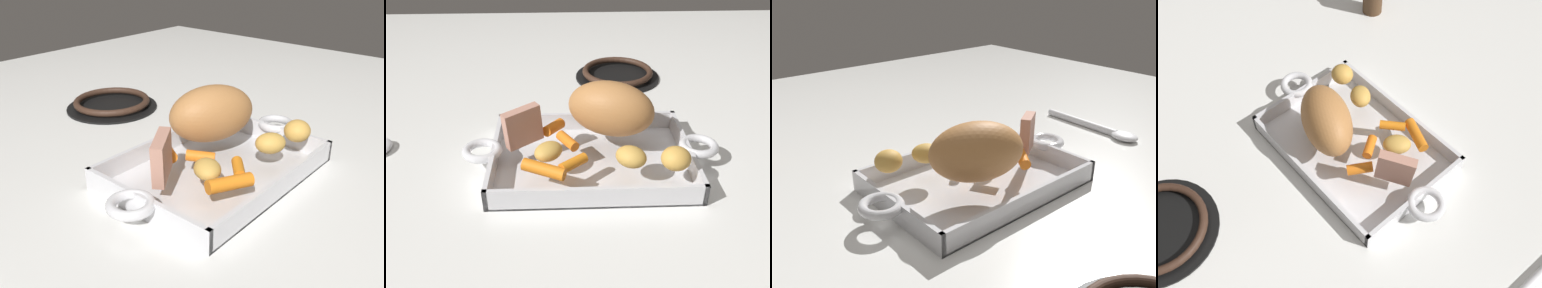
# 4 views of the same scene
# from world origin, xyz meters

# --- Properties ---
(ground_plane) EXTENTS (1.99, 1.99, 0.00)m
(ground_plane) POSITION_xyz_m (0.00, 0.00, 0.00)
(ground_plane) COLOR white
(roasting_dish) EXTENTS (0.45, 0.25, 0.04)m
(roasting_dish) POSITION_xyz_m (0.00, 0.00, 0.01)
(roasting_dish) COLOR silver
(roasting_dish) RESTS_ON ground_plane
(pork_roast) EXTENTS (0.18, 0.14, 0.10)m
(pork_roast) POSITION_xyz_m (0.04, 0.04, 0.09)
(pork_roast) COLOR #B2753F
(pork_roast) RESTS_ON roasting_dish
(roast_slice_thick) EXTENTS (0.07, 0.05, 0.07)m
(roast_slice_thick) POSITION_xyz_m (-0.12, 0.01, 0.07)
(roast_slice_thick) COLOR tan
(roast_slice_thick) RESTS_ON roasting_dish
(baby_carrot_long) EXTENTS (0.04, 0.05, 0.02)m
(baby_carrot_long) POSITION_xyz_m (-0.07, 0.05, 0.05)
(baby_carrot_long) COLOR orange
(baby_carrot_long) RESTS_ON roasting_dish
(baby_carrot_southwest) EXTENTS (0.05, 0.05, 0.02)m
(baby_carrot_southwest) POSITION_xyz_m (-0.03, -0.07, 0.05)
(baby_carrot_southwest) COLOR orange
(baby_carrot_southwest) RESTS_ON roasting_dish
(baby_carrot_southeast) EXTENTS (0.04, 0.05, 0.02)m
(baby_carrot_southeast) POSITION_xyz_m (-0.04, -0.00, 0.05)
(baby_carrot_southeast) COLOR orange
(baby_carrot_southeast) RESTS_ON roasting_dish
(baby_carrot_center_right) EXTENTS (0.07, 0.05, 0.02)m
(baby_carrot_center_right) POSITION_xyz_m (-0.08, -0.09, 0.05)
(baby_carrot_center_right) COLOR orange
(baby_carrot_center_right) RESTS_ON roasting_dish
(potato_golden_large) EXTENTS (0.07, 0.07, 0.03)m
(potato_golden_large) POSITION_xyz_m (-0.07, -0.04, 0.05)
(potato_golden_large) COLOR gold
(potato_golden_large) RESTS_ON roasting_dish
(potato_whole) EXTENTS (0.05, 0.05, 0.04)m
(potato_whole) POSITION_xyz_m (0.13, -0.08, 0.06)
(potato_whole) COLOR gold
(potato_whole) RESTS_ON roasting_dish
(potato_halved) EXTENTS (0.07, 0.06, 0.03)m
(potato_halved) POSITION_xyz_m (0.06, -0.07, 0.06)
(potato_halved) COLOR gold
(potato_halved) RESTS_ON roasting_dish
(stove_burner_rear) EXTENTS (0.21, 0.21, 0.02)m
(stove_burner_rear) POSITION_xyz_m (0.09, 0.38, 0.01)
(stove_burner_rear) COLOR black
(stove_burner_rear) RESTS_ON ground_plane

